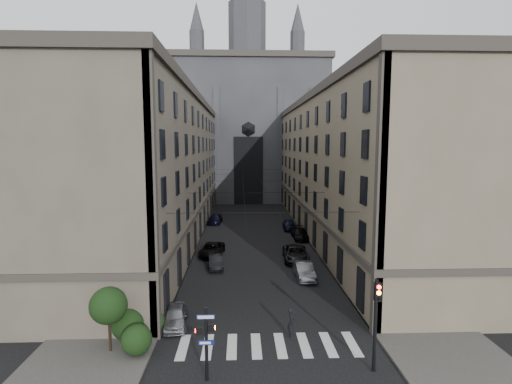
{
  "coord_description": "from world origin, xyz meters",
  "views": [
    {
      "loc": [
        -1.68,
        -18.37,
        12.38
      ],
      "look_at": [
        -0.43,
        13.43,
        8.59
      ],
      "focal_mm": 28.0,
      "sensor_mm": 36.0,
      "label": 1
    }
  ],
  "objects": [
    {
      "name": "traffic_light_right",
      "position": [
        5.6,
        1.92,
        3.29
      ],
      "size": [
        0.34,
        0.5,
        5.2
      ],
      "color": "black",
      "rests_on": "ground"
    },
    {
      "name": "car_right_midfar",
      "position": [
        6.17,
        32.79,
        0.71
      ],
      "size": [
        2.14,
        4.94,
        1.42
      ],
      "primitive_type": "imported",
      "rotation": [
        0.0,
        0.0,
        0.03
      ],
      "color": "black",
      "rests_on": "ground"
    },
    {
      "name": "pedestrian_signal_left",
      "position": [
        -3.51,
        1.5,
        2.32
      ],
      "size": [
        1.02,
        0.38,
        4.0
      ],
      "color": "black",
      "rests_on": "ground"
    },
    {
      "name": "tram_wires",
      "position": [
        0.0,
        35.63,
        7.25
      ],
      "size": [
        14.0,
        60.0,
        0.43
      ],
      "color": "black",
      "rests_on": "ground"
    },
    {
      "name": "car_right_midnear",
      "position": [
        4.2,
        23.07,
        0.77
      ],
      "size": [
        2.81,
        5.68,
        1.55
      ],
      "primitive_type": "imported",
      "rotation": [
        0.0,
        0.0,
        -0.04
      ],
      "color": "black",
      "rests_on": "ground"
    },
    {
      "name": "gothic_tower",
      "position": [
        0.0,
        74.96,
        17.8
      ],
      "size": [
        35.0,
        23.0,
        58.0
      ],
      "color": "#2D2D33",
      "rests_on": "ground"
    },
    {
      "name": "building_left",
      "position": [
        -13.44,
        36.0,
        9.34
      ],
      "size": [
        13.6,
        60.6,
        18.85
      ],
      "color": "#51473E",
      "rests_on": "ground"
    },
    {
      "name": "building_right",
      "position": [
        13.44,
        36.0,
        9.34
      ],
      "size": [
        13.6,
        60.6,
        18.85
      ],
      "color": "#635B48",
      "rests_on": "ground"
    },
    {
      "name": "sidewalk_right",
      "position": [
        10.5,
        36.0,
        0.07
      ],
      "size": [
        7.0,
        80.0,
        0.15
      ],
      "primitive_type": "cube",
      "color": "#383533",
      "rests_on": "ground"
    },
    {
      "name": "shrub_cluster",
      "position": [
        -8.72,
        5.01,
        1.8
      ],
      "size": [
        3.9,
        4.4,
        3.9
      ],
      "color": "black",
      "rests_on": "sidewalk_left"
    },
    {
      "name": "car_left_near",
      "position": [
        -6.2,
        8.0,
        0.66
      ],
      "size": [
        1.95,
        4.02,
        1.32
      ],
      "primitive_type": "imported",
      "rotation": [
        0.0,
        0.0,
        0.1
      ],
      "color": "gray",
      "rests_on": "ground"
    },
    {
      "name": "pedestrian",
      "position": [
        1.56,
        6.13,
        0.96
      ],
      "size": [
        0.47,
        0.71,
        1.92
      ],
      "primitive_type": "imported",
      "rotation": [
        0.0,
        0.0,
        1.56
      ],
      "color": "black",
      "rests_on": "ground"
    },
    {
      "name": "car_left_midnear",
      "position": [
        -4.2,
        20.8,
        0.66
      ],
      "size": [
        1.76,
        4.09,
        1.31
      ],
      "primitive_type": "imported",
      "rotation": [
        0.0,
        0.0,
        0.09
      ],
      "color": "black",
      "rests_on": "ground"
    },
    {
      "name": "sidewalk_left",
      "position": [
        -10.5,
        36.0,
        0.07
      ],
      "size": [
        7.0,
        80.0,
        0.15
      ],
      "primitive_type": "cube",
      "color": "#383533",
      "rests_on": "ground"
    },
    {
      "name": "zebra_crossing",
      "position": [
        0.0,
        5.0,
        0.01
      ],
      "size": [
        11.0,
        3.2,
        0.01
      ],
      "primitive_type": "cube",
      "color": "beige",
      "rests_on": "ground"
    },
    {
      "name": "car_right_near",
      "position": [
        4.2,
        17.33,
        0.74
      ],
      "size": [
        1.62,
        4.49,
        1.47
      ],
      "primitive_type": "imported",
      "rotation": [
        0.0,
        0.0,
        0.02
      ],
      "color": "slate",
      "rests_on": "ground"
    },
    {
      "name": "car_left_midfar",
      "position": [
        -4.92,
        25.42,
        0.7
      ],
      "size": [
        2.96,
        5.28,
        1.4
      ],
      "primitive_type": "imported",
      "rotation": [
        0.0,
        0.0,
        -0.13
      ],
      "color": "black",
      "rests_on": "ground"
    },
    {
      "name": "car_right_far",
      "position": [
        5.41,
        38.64,
        0.73
      ],
      "size": [
        1.79,
        4.33,
        1.47
      ],
      "primitive_type": "imported",
      "rotation": [
        0.0,
        0.0,
        -0.01
      ],
      "color": "black",
      "rests_on": "ground"
    },
    {
      "name": "car_left_far",
      "position": [
        -5.68,
        43.66,
        0.69
      ],
      "size": [
        2.36,
        4.93,
        1.39
      ],
      "primitive_type": "imported",
      "rotation": [
        0.0,
        0.0,
        -0.09
      ],
      "color": "black",
      "rests_on": "ground"
    }
  ]
}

